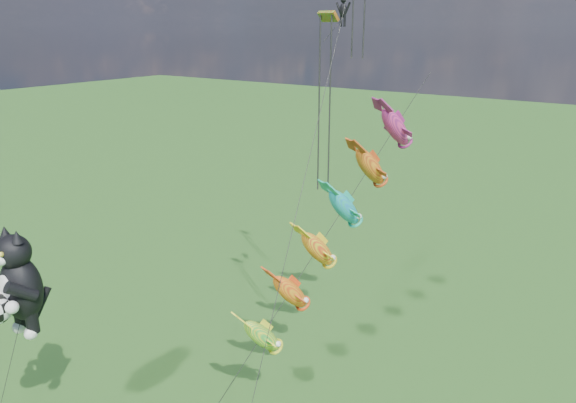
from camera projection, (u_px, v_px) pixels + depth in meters
The scene contains 4 objects.
ground at pixel (9, 392), 32.21m from camera, with size 300.00×300.00×0.00m, color #154511.
cat_kite_rig at pixel (15, 285), 24.45m from camera, with size 2.36×4.12×11.90m.
fish_windsock_rig at pixel (331, 228), 29.49m from camera, with size 5.44×15.10×17.61m.
parafoil_rig at pixel (340, 24), 27.94m from camera, with size 4.26×17.19×26.19m.
Camera 1 is at (28.84, -13.24, 20.17)m, focal length 35.00 mm.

